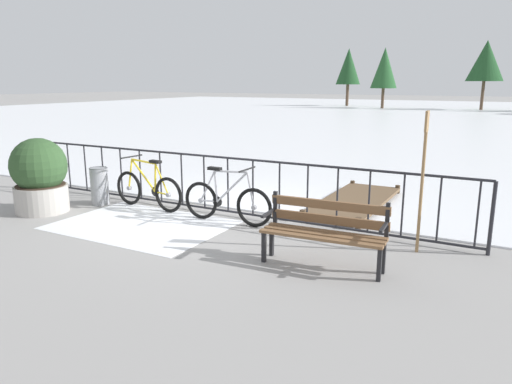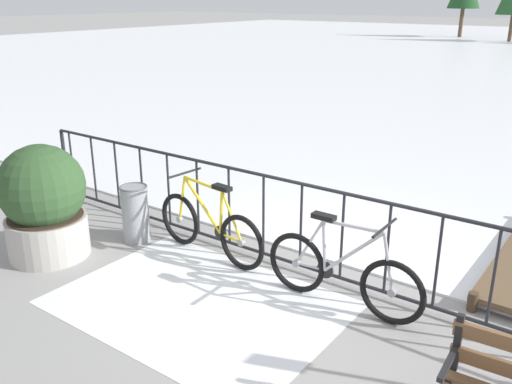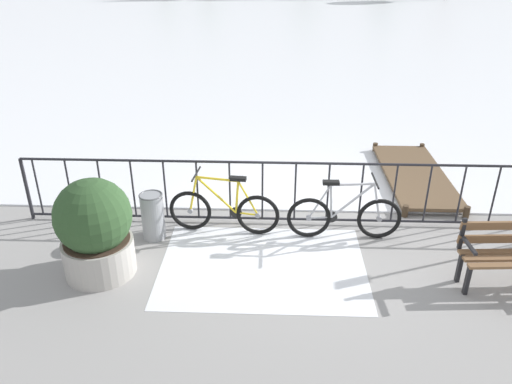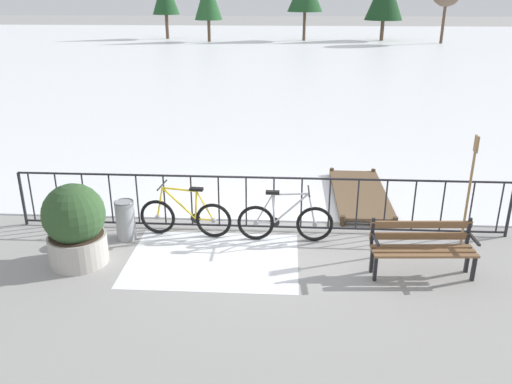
# 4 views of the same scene
# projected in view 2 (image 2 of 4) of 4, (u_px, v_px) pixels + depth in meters

# --- Properties ---
(ground_plane) EXTENTS (160.00, 160.00, 0.00)m
(ground_plane) POSITION_uv_depth(u_px,v_px,m) (319.00, 277.00, 6.12)
(ground_plane) COLOR gray
(snow_patch) EXTENTS (2.83, 2.03, 0.01)m
(snow_patch) POSITION_uv_depth(u_px,v_px,m) (198.00, 303.00, 5.61)
(snow_patch) COLOR white
(snow_patch) RESTS_ON ground
(railing_fence) EXTENTS (9.06, 0.06, 1.07)m
(railing_fence) POSITION_uv_depth(u_px,v_px,m) (321.00, 231.00, 5.93)
(railing_fence) COLOR #232328
(railing_fence) RESTS_ON ground
(bicycle_near_railing) EXTENTS (1.71, 0.52, 0.97)m
(bicycle_near_railing) POSITION_uv_depth(u_px,v_px,m) (209.00, 227.00, 6.52)
(bicycle_near_railing) COLOR black
(bicycle_near_railing) RESTS_ON ground
(bicycle_second) EXTENTS (1.71, 0.52, 0.97)m
(bicycle_second) POSITION_uv_depth(u_px,v_px,m) (342.00, 273.00, 5.44)
(bicycle_second) COLOR black
(bicycle_second) RESTS_ON ground
(planter_with_shrub) EXTENTS (1.00, 1.00, 1.37)m
(planter_with_shrub) POSITION_uv_depth(u_px,v_px,m) (44.00, 202.00, 6.44)
(planter_with_shrub) COLOR #ADA8A0
(planter_with_shrub) RESTS_ON ground
(trash_bin) EXTENTS (0.35, 0.35, 0.73)m
(trash_bin) POSITION_uv_depth(u_px,v_px,m) (135.00, 213.00, 6.94)
(trash_bin) COLOR gray
(trash_bin) RESTS_ON ground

